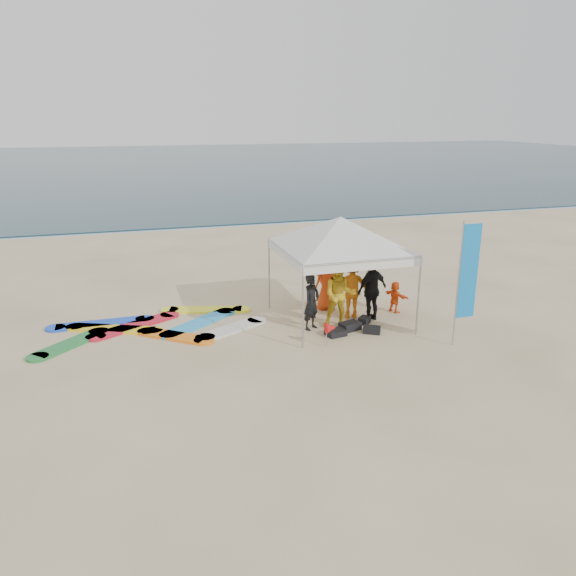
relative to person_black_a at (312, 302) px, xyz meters
The scene contains 14 objects.
ground 2.63m from the person_black_a, 99.33° to the right, with size 120.00×120.00×0.00m, color beige.
ocean 57.53m from the person_black_a, 90.41° to the left, with size 160.00×84.00×0.08m, color #0C2633.
shoreline_foam 15.75m from the person_black_a, 91.48° to the left, with size 160.00×1.20×0.01m, color silver.
person_black_a is the anchor object (origin of this frame).
person_yellow 0.81m from the person_black_a, ahead, with size 0.90×0.70×1.86m, color gold.
person_orange_a 1.54m from the person_black_a, 21.64° to the left, with size 1.19×0.68×1.84m, color #C66311.
person_black_b 1.88m from the person_black_a, ahead, with size 1.07×0.45×1.83m, color black.
person_orange_b 1.77m from the person_black_a, 56.01° to the left, with size 0.85×0.55×1.74m, color #CC3E12.
person_seated 2.92m from the person_black_a, 11.76° to the left, with size 0.88×0.28×0.95m, color #F05215.
canopy_tent 2.45m from the person_black_a, 22.82° to the left, with size 4.56×4.56×3.44m.
feather_flag 4.13m from the person_black_a, 32.82° to the right, with size 0.55×0.04×3.24m.
marker_pennant 1.33m from the person_black_a, 86.87° to the right, with size 0.28×0.28×0.64m.
gear_pile 1.34m from the person_black_a, 25.57° to the right, with size 1.62×1.18×0.22m.
surfboard_spread 4.46m from the person_black_a, 162.19° to the left, with size 6.03×3.17×0.07m.
Camera 1 is at (-4.44, -11.23, 5.66)m, focal length 35.00 mm.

